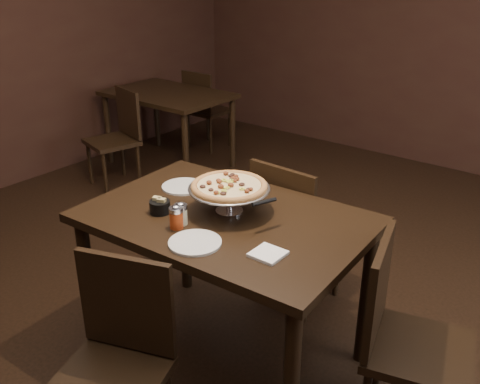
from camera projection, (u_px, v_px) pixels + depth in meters
The scene contains 16 objects.
room at pixel (229, 97), 2.34m from camera, with size 6.04×7.04×2.84m.
dining_table at pixel (226, 236), 2.59m from camera, with size 1.38×0.96×0.83m.
background_table at pixel (168, 102), 5.23m from camera, with size 1.20×0.80×0.75m.
pizza_stand at pixel (229, 186), 2.53m from camera, with size 0.39×0.39×0.16m.
parmesan_shaker at pixel (181, 214), 2.45m from camera, with size 0.06×0.06×0.11m.
pepper_flake_shaker at pixel (176, 217), 2.41m from camera, with size 0.07×0.07×0.11m.
packet_caddy at pixel (160, 206), 2.56m from camera, with size 0.10×0.10×0.08m.
napkin_stack at pixel (268, 254), 2.21m from camera, with size 0.13×0.13×0.01m, color white.
plate_left at pixel (183, 186), 2.85m from camera, with size 0.23×0.23×0.01m, color silver.
plate_near at pixel (195, 243), 2.30m from camera, with size 0.23×0.23×0.01m, color silver.
serving_spatula at pixel (264, 202), 2.38m from camera, with size 0.15×0.15×0.02m.
chair_far at pixel (293, 229), 3.12m from camera, with size 0.45×0.45×0.93m.
chair_near at pixel (116, 359), 2.14m from camera, with size 0.53×0.53×0.90m.
chair_side at pixel (403, 335), 2.26m from camera, with size 0.53×0.53×0.93m.
bg_chair_far at pixel (204, 107), 5.77m from camera, with size 0.40×0.40×0.86m.
bg_chair_near at pixel (118, 134), 4.85m from camera, with size 0.50×0.50×0.88m.
Camera 1 is at (1.52, -1.76, 1.97)m, focal length 40.00 mm.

